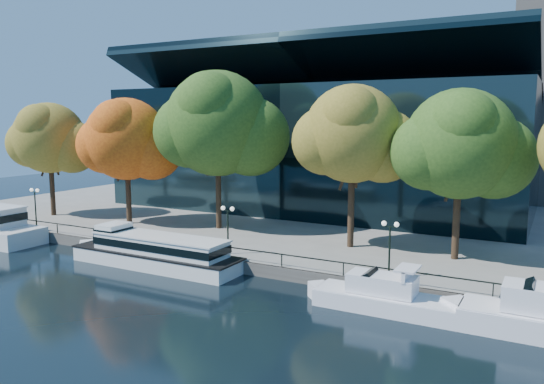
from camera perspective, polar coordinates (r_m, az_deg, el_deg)
The scene contains 14 objects.
ground at distance 41.04m, azimuth -7.38°, elevation -9.46°, with size 160.00×160.00×0.00m, color black.
promenade at distance 72.77m, azimuth 9.66°, elevation -1.51°, with size 90.00×67.08×1.00m.
railing at distance 43.09m, azimuth -4.88°, elevation -5.91°, with size 88.20×0.08×0.99m.
convention_building at distance 69.08m, azimuth 5.42°, elevation 4.76°, with size 50.00×24.57×21.43m.
tour_boat at distance 45.47m, azimuth -12.84°, elevation -6.10°, with size 16.92×3.77×3.21m.
cruiser_near at distance 35.21m, azimuth 11.79°, elevation -10.89°, with size 10.50×2.70×3.04m.
tree_0 at distance 66.40m, azimuth -22.76°, elevation 5.22°, with size 10.17×8.34×13.09m.
tree_1 at distance 58.41m, azimuth -15.30°, elevation 5.33°, with size 10.89×8.93×13.44m.
tree_2 at distance 53.88m, azimuth -5.73°, elevation 7.10°, with size 13.29×10.90×16.05m.
tree_3 at distance 46.13m, azimuth 8.83°, elevation 5.98°, with size 10.59×8.68×14.16m.
tree_4 at distance 44.09m, azimuth 19.77°, elevation 4.64°, with size 10.87×8.91×13.59m.
lamp_0 at distance 60.55m, azimuth -24.15°, elevation -0.62°, with size 1.26×0.36×4.03m.
lamp_1 at distance 44.06m, azimuth -4.79°, elevation -2.89°, with size 1.26×0.36×4.03m.
lamp_2 at distance 38.41m, azimuth 12.57°, elevation -4.64°, with size 1.26×0.36×4.03m.
Camera 1 is at (23.16, -31.63, 12.13)m, focal length 35.00 mm.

